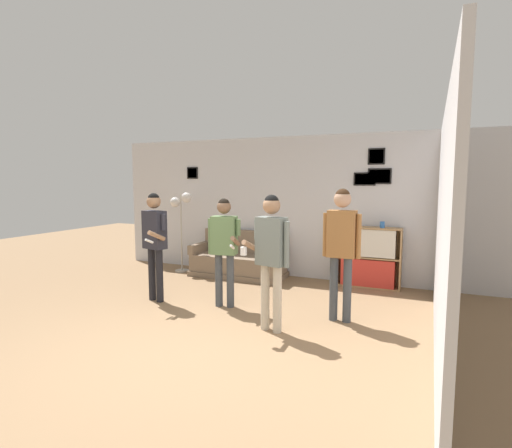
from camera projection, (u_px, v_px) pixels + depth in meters
ground_plane at (172, 354)px, 4.32m from camera, size 20.00×20.00×0.00m
wall_back at (290, 207)px, 7.71m from camera, size 7.60×0.08×2.70m
wall_right at (442, 223)px, 4.88m from camera, size 0.06×6.27×2.70m
couch at (239, 261)px, 7.81m from camera, size 1.84×0.80×0.87m
bookshelf at (368, 257)px, 6.99m from camera, size 1.10×0.30×1.06m
floor_lamp at (181, 210)px, 8.07m from camera, size 0.48×0.28×1.63m
person_player_foreground_left at (154, 235)px, 6.11m from camera, size 0.49×0.53×1.68m
person_player_foreground_center at (224, 241)px, 5.83m from camera, size 0.53×0.43×1.61m
person_watcher_holding_cup at (271, 248)px, 4.87m from camera, size 0.55×0.40×1.70m
person_spectator_near_bookshelf at (342, 240)px, 5.21m from camera, size 0.50×0.22×1.76m
drinking_cup at (382, 225)px, 6.84m from camera, size 0.08×0.08×0.11m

